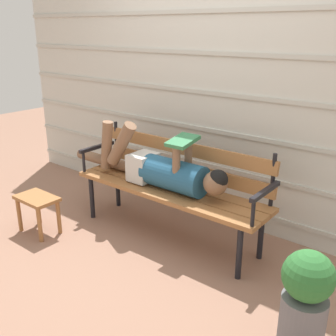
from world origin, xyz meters
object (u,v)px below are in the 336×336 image
at_px(park_bench, 173,181).
at_px(potted_plant, 305,298).
at_px(footstool, 38,205).
at_px(reclining_person, 160,169).

relative_size(park_bench, potted_plant, 2.98).
distance_m(footstool, potted_plant, 2.32).
relative_size(park_bench, footstool, 4.66).
bearing_deg(park_bench, footstool, -142.12).
relative_size(footstool, potted_plant, 0.64).
bearing_deg(footstool, reclining_person, 37.74).
height_order(footstool, potted_plant, potted_plant).
xyz_separation_m(park_bench, footstool, (-0.93, -0.73, -0.23)).
xyz_separation_m(reclining_person, potted_plant, (1.46, -0.51, -0.29)).
relative_size(park_bench, reclining_person, 1.02).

